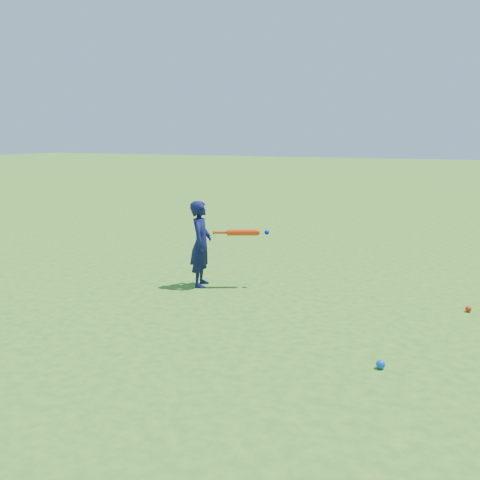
# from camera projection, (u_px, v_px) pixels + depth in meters

# --- Properties ---
(ground) EXTENTS (80.00, 80.00, 0.00)m
(ground) POSITION_uv_depth(u_px,v_px,m) (231.00, 296.00, 6.46)
(ground) COLOR #326F1A
(ground) RESTS_ON ground
(child) EXTENTS (0.37, 0.46, 1.10)m
(child) POSITION_uv_depth(u_px,v_px,m) (201.00, 244.00, 6.83)
(child) COLOR #0E1141
(child) RESTS_ON ground
(ground_ball_red) EXTENTS (0.07, 0.07, 0.07)m
(ground_ball_red) POSITION_uv_depth(u_px,v_px,m) (468.00, 309.00, 5.89)
(ground_ball_red) COLOR red
(ground_ball_red) RESTS_ON ground
(ground_ball_blue) EXTENTS (0.08, 0.08, 0.08)m
(ground_ball_blue) POSITION_uv_depth(u_px,v_px,m) (381.00, 364.00, 4.46)
(ground_ball_blue) COLOR blue
(ground_ball_blue) RESTS_ON ground
(bat_swing) EXTENTS (0.66, 0.35, 0.08)m
(bat_swing) POSITION_uv_depth(u_px,v_px,m) (244.00, 232.00, 6.76)
(bat_swing) COLOR red
(bat_swing) RESTS_ON ground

